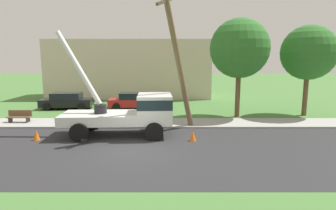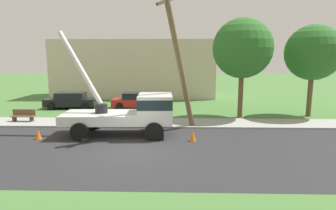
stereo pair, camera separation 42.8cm
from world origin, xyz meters
name	(u,v)px [view 1 (the left image)]	position (x,y,z in m)	size (l,w,h in m)	color
ground_plane	(151,108)	(0.00, 12.00, 0.00)	(120.00, 120.00, 0.00)	#477538
road_asphalt	(135,150)	(0.00, 0.00, 0.00)	(80.00, 8.67, 0.01)	#2B2B2D
sidewalk_strip	(145,123)	(0.00, 5.66, 0.05)	(80.00, 2.66, 0.10)	#9E9E99
utility_truck	(133,111)	(-0.42, 2.79, 1.41)	(6.87, 3.21, 5.98)	silver
leaning_utility_pole	(179,58)	(2.20, 3.62, 4.37)	(2.36, 3.24, 8.55)	brown
traffic_cone_ahead	(194,136)	(2.96, 1.61, 0.28)	(0.36, 0.36, 0.56)	orange
traffic_cone_behind	(38,135)	(-5.48, 1.72, 0.28)	(0.36, 0.36, 0.56)	orange
parked_sedan_black	(68,101)	(-7.27, 11.50, 0.71)	(4.50, 2.19, 1.42)	black
parked_sedan_red	(135,101)	(-1.34, 11.50, 0.71)	(4.43, 2.07, 1.42)	#B21E1E
park_bench	(21,117)	(-8.47, 5.73, 0.46)	(1.60, 0.45, 0.90)	brown
roadside_tree_near	(310,53)	(12.23, 8.54, 4.79)	(4.11, 4.11, 6.87)	brown
roadside_tree_far	(241,49)	(6.87, 7.99, 5.09)	(4.36, 4.36, 7.29)	brown
lowrise_building_backdrop	(132,69)	(-2.73, 19.94, 3.20)	(18.00, 6.00, 6.40)	beige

